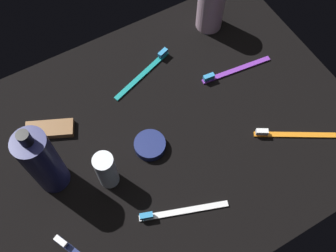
{
  "coord_description": "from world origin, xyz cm",
  "views": [
    {
      "loc": [
        -18.76,
        -32.98,
        75.73
      ],
      "look_at": [
        0.0,
        0.0,
        3.0
      ],
      "focal_mm": 41.02,
      "sensor_mm": 36.0,
      "label": 1
    }
  ],
  "objects": [
    {
      "name": "toothbrush_white",
      "position": [
        -7.04,
        -16.54,
        0.61
      ],
      "size": [
        17.35,
        7.2,
        2.1
      ],
      "color": "white",
      "rests_on": "ground_plane"
    },
    {
      "name": "ground_plane",
      "position": [
        0.0,
        0.0,
        -0.6
      ],
      "size": [
        84.0,
        64.0,
        1.2
      ],
      "primitive_type": "cube",
      "color": "black"
    },
    {
      "name": "snack_bar_brown",
      "position": [
        -22.42,
        13.18,
        0.75
      ],
      "size": [
        11.12,
        7.97,
        1.5
      ],
      "primitive_type": "cube",
      "rotation": [
        0.0,
        0.0,
        -0.43
      ],
      "color": "brown",
      "rests_on": "ground_plane"
    },
    {
      "name": "deodorant_stick",
      "position": [
        -15.89,
        -3.5,
        5.14
      ],
      "size": [
        4.05,
        4.05,
        10.27
      ],
      "primitive_type": "cylinder",
      "color": "silver",
      "rests_on": "ground_plane"
    },
    {
      "name": "toothbrush_teal",
      "position": [
        3.19,
        16.6,
        0.61
      ],
      "size": [
        17.37,
        7.12,
        2.1
      ],
      "color": "teal",
      "rests_on": "ground_plane"
    },
    {
      "name": "lotion_bottle",
      "position": [
        -25.71,
        2.28,
        9.08
      ],
      "size": [
        6.36,
        6.36,
        20.59
      ],
      "color": "#1C1E4E",
      "rests_on": "ground_plane"
    },
    {
      "name": "toothbrush_purple",
      "position": [
        21.45,
        6.49,
        0.61
      ],
      "size": [
        18.02,
        3.24,
        2.1
      ],
      "color": "purple",
      "rests_on": "ground_plane"
    },
    {
      "name": "toothbrush_orange",
      "position": [
        22.9,
        -13.87,
        0.61
      ],
      "size": [
        16.11,
        10.18,
        2.1
      ],
      "color": "orange",
      "rests_on": "ground_plane"
    },
    {
      "name": "cream_tin_left",
      "position": [
        -5.13,
        -1.2,
        0.98
      ],
      "size": [
        6.82,
        6.82,
        1.96
      ],
      "primitive_type": "cylinder",
      "color": "navy",
      "rests_on": "ground_plane"
    },
    {
      "name": "bodywash_bottle",
      "position": [
        24.49,
        21.94,
        7.79
      ],
      "size": [
        6.63,
        6.63,
        17.21
      ],
      "color": "silver",
      "rests_on": "ground_plane"
    }
  ]
}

